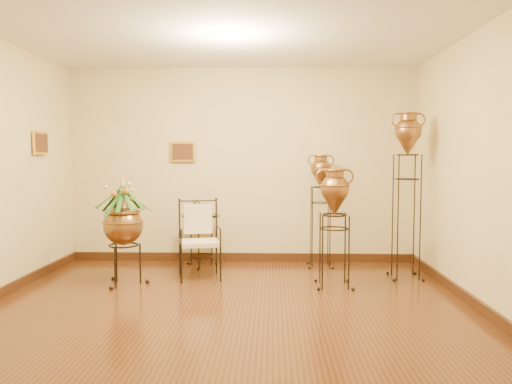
{
  "coord_description": "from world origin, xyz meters",
  "views": [
    {
      "loc": [
        0.45,
        -4.73,
        1.52
      ],
      "look_at": [
        0.25,
        1.3,
        1.1
      ],
      "focal_mm": 35.0,
      "sensor_mm": 36.0,
      "label": 1
    }
  ],
  "objects_px": {
    "side_table": "(201,239)",
    "amphora_tall": "(407,193)",
    "planter_urn": "(123,221)",
    "armchair": "(200,240)",
    "amphora_mid": "(320,210)"
  },
  "relations": [
    {
      "from": "side_table",
      "to": "amphora_tall",
      "type": "bearing_deg",
      "value": -12.08
    },
    {
      "from": "side_table",
      "to": "planter_urn",
      "type": "bearing_deg",
      "value": -127.48
    },
    {
      "from": "side_table",
      "to": "armchair",
      "type": "bearing_deg",
      "value": -82.79
    },
    {
      "from": "amphora_mid",
      "to": "armchair",
      "type": "height_order",
      "value": "amphora_mid"
    },
    {
      "from": "amphora_mid",
      "to": "amphora_tall",
      "type": "bearing_deg",
      "value": -31.07
    },
    {
      "from": "planter_urn",
      "to": "armchair",
      "type": "distance_m",
      "value": 0.97
    },
    {
      "from": "amphora_tall",
      "to": "planter_urn",
      "type": "xyz_separation_m",
      "value": [
        -3.45,
        -0.44,
        -0.3
      ]
    },
    {
      "from": "amphora_mid",
      "to": "side_table",
      "type": "height_order",
      "value": "amphora_mid"
    },
    {
      "from": "amphora_tall",
      "to": "armchair",
      "type": "relative_size",
      "value": 2.15
    },
    {
      "from": "amphora_tall",
      "to": "armchair",
      "type": "xyz_separation_m",
      "value": [
        -2.59,
        -0.1,
        -0.58
      ]
    },
    {
      "from": "amphora_tall",
      "to": "amphora_mid",
      "type": "xyz_separation_m",
      "value": [
        -1.01,
        0.61,
        -0.28
      ]
    },
    {
      "from": "amphora_tall",
      "to": "planter_urn",
      "type": "bearing_deg",
      "value": -172.76
    },
    {
      "from": "armchair",
      "to": "side_table",
      "type": "height_order",
      "value": "armchair"
    },
    {
      "from": "amphora_tall",
      "to": "side_table",
      "type": "bearing_deg",
      "value": 167.92
    },
    {
      "from": "armchair",
      "to": "side_table",
      "type": "relative_size",
      "value": 1.06
    }
  ]
}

